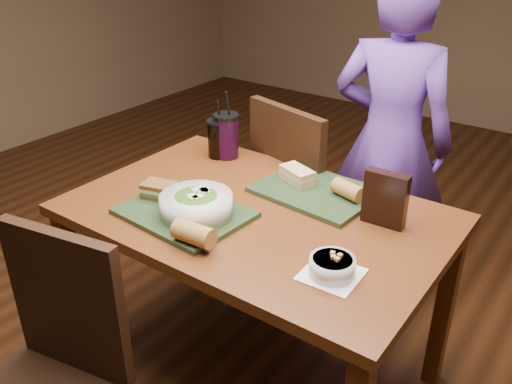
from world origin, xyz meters
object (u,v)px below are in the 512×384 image
Objects in this scene: baguette_near at (194,234)px; chair_near at (49,367)px; diner at (390,142)px; sandwich_near at (159,190)px; baguette_far at (348,190)px; chair_far at (297,195)px; soup_bowl at (332,266)px; tray_near at (185,213)px; salad_bowl at (196,204)px; tray_far at (316,191)px; dining_table at (256,232)px; cup_cola at (218,138)px; chip_bag at (385,199)px; sandwich_far at (297,175)px; cup_berry at (226,136)px.

chair_near is at bearing -111.86° from baguette_near.
diner is at bearing 78.84° from chair_near.
baguette_far is at bearing 35.61° from sandwich_near.
chair_far is 0.93m from soup_bowl.
salad_bowl reaches higher than tray_near.
sandwich_near reaches higher than tray_far.
chair_far is (-0.15, 0.53, -0.11)m from dining_table.
baguette_far is 0.64m from cup_cola.
chair_far is 4.01× the size of salad_bowl.
sandwich_near is 1.00× the size of baguette_near.
soup_bowl is 0.46m from baguette_far.
diner is 8.11× the size of chip_bag.
chair_far reaches higher than chip_bag.
baguette_far is (0.22, -0.00, 0.00)m from sandwich_far.
baguette_far reaches higher than tray_far.
salad_bowl is 0.54m from cup_cola.
diner is at bearing 81.51° from dining_table.
cup_berry reaches higher than tray_far.
sandwich_far is (-0.11, -0.61, 0.04)m from diner.
chair_far reaches higher than sandwich_near.
baguette_far reaches higher than tray_near.
cup_cola is at bearing 40.01° from diner.
sandwich_near is 1.12× the size of baguette_far.
dining_table is at bearing -133.71° from baguette_far.
sandwich_near is 0.79m from chip_bag.
soup_bowl is 1.10× the size of sandwich_far.
tray_far is 0.31m from chip_bag.
sandwich_far is at bearing -6.02° from cup_cola.
cup_cola reaches higher than baguette_near.
salad_bowl reaches higher than tray_far.
tray_far is at bearing -6.42° from cup_cola.
soup_bowl is 0.58× the size of cup_berry.
cup_berry reaches higher than soup_bowl.
tray_near is (0.01, 0.58, 0.25)m from chair_near.
sandwich_near reaches higher than tray_near.
baguette_near is at bearing -133.12° from chip_bag.
diner is 5.20× the size of cup_berry.
diner is 1.10m from sandwich_near.
sandwich_far is at bearing -9.42° from cup_berry.
sandwich_near is at bearing -103.58° from chair_far.
salad_bowl is 0.62m from chip_bag.
chip_bag reaches higher than chair_near.
soup_bowl is 0.90× the size of chip_bag.
diner is at bearing 76.19° from salad_bowl.
sandwich_near is 0.47m from cup_berry.
salad_bowl reaches higher than sandwich_far.
sandwich_far is 0.40m from cup_berry.
baguette_far is (0.12, 0.01, 0.04)m from tray_far.
soup_bowl reaches higher than dining_table.
chair_near is 2.18× the size of tray_far.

